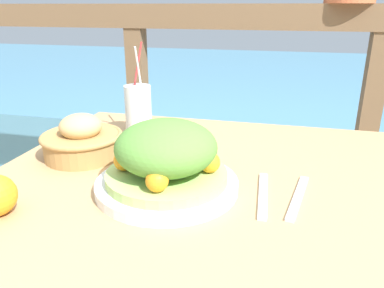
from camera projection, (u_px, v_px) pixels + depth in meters
patio_table at (201, 228)px, 0.78m from camera, size 0.91×0.89×0.70m
railing_fence at (247, 85)px, 1.45m from camera, size 2.80×0.08×1.05m
sea_backdrop at (270, 91)px, 3.92m from camera, size 12.00×4.00×0.38m
salad_plate at (166, 161)px, 0.71m from camera, size 0.27×0.27×0.14m
drink_glass at (138, 111)px, 1.00m from camera, size 0.07×0.08×0.25m
bread_basket at (82, 140)px, 0.87m from camera, size 0.19×0.19×0.10m
fork at (263, 194)px, 0.70m from camera, size 0.03×0.18×0.00m
knife at (298, 197)px, 0.69m from camera, size 0.05×0.18×0.00m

